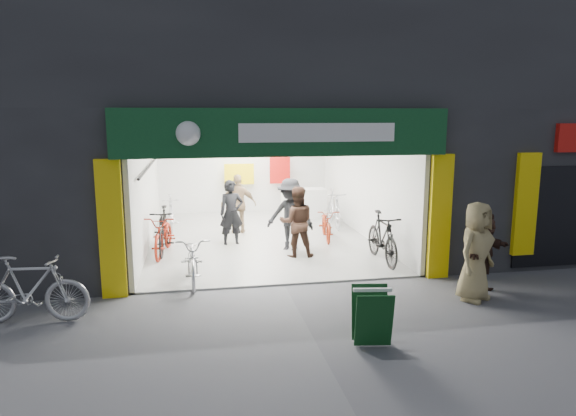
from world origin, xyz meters
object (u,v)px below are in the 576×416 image
object	(u,v)px
pedestrian_near	(476,251)
sandwich_board	(372,315)
bike_right_front	(382,238)
parked_bike	(30,289)
bike_left_front	(193,258)

from	to	relation	value
pedestrian_near	sandwich_board	xyz separation A→B (m)	(-2.50, -1.46, -0.45)
bike_right_front	pedestrian_near	bearing A→B (deg)	-71.39
bike_right_front	parked_bike	xyz separation A→B (m)	(-6.92, -2.27, -0.02)
bike_left_front	pedestrian_near	bearing A→B (deg)	-23.01
bike_left_front	pedestrian_near	xyz separation A→B (m)	(5.10, -2.00, 0.42)
pedestrian_near	sandwich_board	size ratio (longest dim) A/B	2.17
parked_bike	bike_right_front	bearing A→B (deg)	-66.07
bike_left_front	sandwich_board	xyz separation A→B (m)	(2.60, -3.46, -0.03)
pedestrian_near	sandwich_board	distance (m)	2.94
pedestrian_near	bike_left_front	bearing A→B (deg)	127.06
bike_right_front	sandwich_board	distance (m)	4.41
bike_right_front	parked_bike	world-z (taller)	bike_right_front
pedestrian_near	sandwich_board	bearing A→B (deg)	178.78
parked_bike	pedestrian_near	bearing A→B (deg)	-86.70
pedestrian_near	bike_right_front	bearing A→B (deg)	75.56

